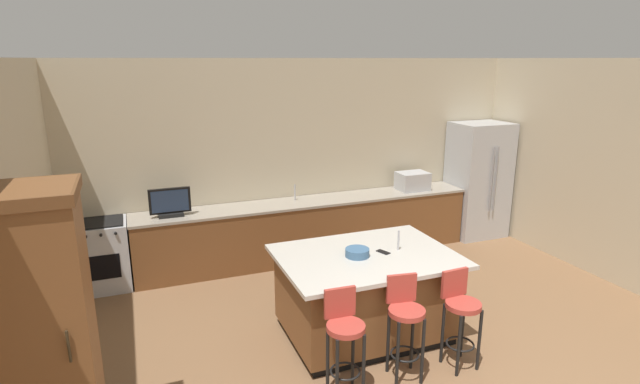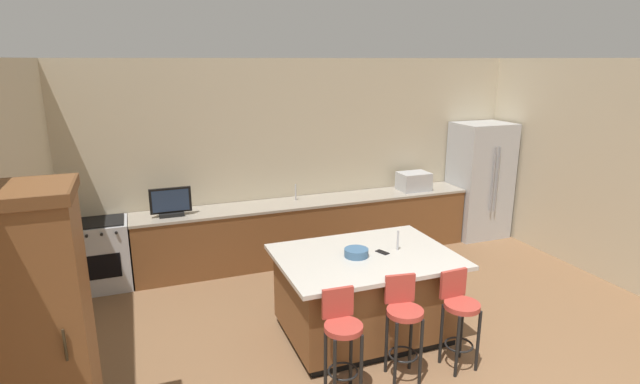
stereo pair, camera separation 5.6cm
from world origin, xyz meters
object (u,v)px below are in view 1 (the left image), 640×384
(range_oven, at_px, (98,256))
(bar_stool_right, at_px, (460,311))
(bar_stool_center, at_px, (405,319))
(refrigerator, at_px, (478,180))
(cell_phone, at_px, (383,252))
(fruit_bowl, at_px, (357,253))
(microwave, at_px, (413,181))
(tv_monitor, at_px, (170,204))
(kitchen_island, at_px, (365,294))
(bar_stool_left, at_px, (344,335))
(cabinet_tower, at_px, (44,337))

(range_oven, relative_size, bar_stool_right, 0.95)
(range_oven, xyz_separation_m, bar_stool_center, (2.75, -3.07, 0.14))
(refrigerator, bearing_deg, cell_phone, -143.36)
(bar_stool_center, height_order, bar_stool_right, bar_stool_center)
(bar_stool_center, distance_m, fruit_bowl, 0.89)
(microwave, xyz_separation_m, tv_monitor, (-3.74, -0.05, 0.04))
(kitchen_island, bearing_deg, bar_stool_center, -89.65)
(fruit_bowl, bearing_deg, refrigerator, 33.99)
(bar_stool_left, bearing_deg, refrigerator, 41.38)
(cabinet_tower, bearing_deg, cell_phone, 16.84)
(cabinet_tower, xyz_separation_m, bar_stool_center, (2.89, 0.13, -0.52))
(bar_stool_right, xyz_separation_m, cell_phone, (-0.40, 0.84, 0.36))
(range_oven, height_order, cabinet_tower, cabinet_tower)
(fruit_bowl, bearing_deg, bar_stool_right, -49.71)
(refrigerator, bearing_deg, microwave, 177.60)
(range_oven, bearing_deg, bar_stool_center, -48.15)
(cabinet_tower, height_order, bar_stool_right, cabinet_tower)
(refrigerator, height_order, bar_stool_left, refrigerator)
(kitchen_island, distance_m, bar_stool_center, 0.82)
(refrigerator, distance_m, range_oven, 5.95)
(bar_stool_left, height_order, bar_stool_right, bar_stool_left)
(fruit_bowl, bearing_deg, bar_stool_center, -81.68)
(microwave, relative_size, bar_stool_right, 0.50)
(tv_monitor, bearing_deg, microwave, 0.79)
(refrigerator, height_order, cell_phone, refrigerator)
(kitchen_island, xyz_separation_m, tv_monitor, (-1.80, 2.21, 0.60))
(bar_stool_left, relative_size, bar_stool_center, 0.99)
(fruit_bowl, xyz_separation_m, cell_phone, (0.31, -0.00, -0.04))
(kitchen_island, bearing_deg, bar_stool_left, -126.51)
(microwave, xyz_separation_m, bar_stool_center, (-1.93, -3.07, -0.44))
(bar_stool_right, bearing_deg, bar_stool_left, 177.35)
(tv_monitor, xyz_separation_m, bar_stool_left, (1.17, -3.06, -0.48))
(cabinet_tower, bearing_deg, refrigerator, 27.47)
(bar_stool_center, bearing_deg, bar_stool_left, -168.08)
(bar_stool_left, bearing_deg, fruit_bowl, 61.05)
(microwave, bearing_deg, bar_stool_center, -122.19)
(bar_stool_left, bearing_deg, bar_stool_center, 6.01)
(cabinet_tower, xyz_separation_m, microwave, (4.82, 3.20, -0.08))
(bar_stool_right, xyz_separation_m, fruit_bowl, (-0.71, 0.84, 0.39))
(range_oven, height_order, bar_stool_right, bar_stool_right)
(fruit_bowl, bearing_deg, tv_monitor, 127.27)
(kitchen_island, distance_m, fruit_bowl, 0.51)
(kitchen_island, relative_size, tv_monitor, 3.46)
(tv_monitor, distance_m, bar_stool_left, 3.31)
(refrigerator, distance_m, tv_monitor, 4.98)
(bar_stool_right, distance_m, fruit_bowl, 1.17)
(microwave, distance_m, fruit_bowl, 3.06)
(refrigerator, distance_m, fruit_bowl, 3.97)
(bar_stool_left, distance_m, bar_stool_center, 0.63)
(bar_stool_right, bearing_deg, range_oven, 134.35)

